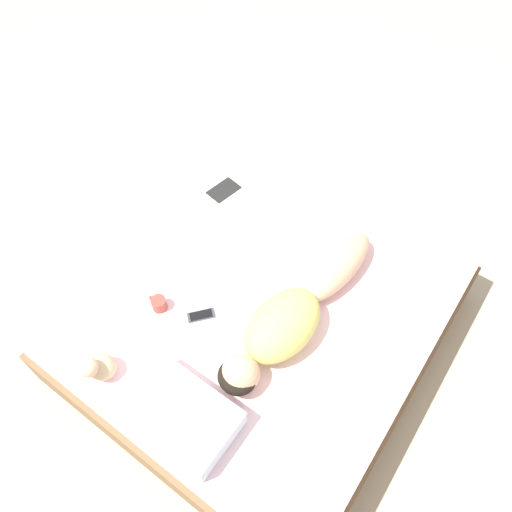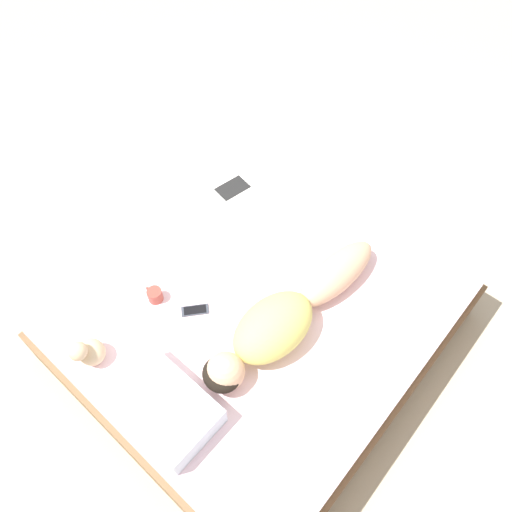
% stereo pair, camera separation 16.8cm
% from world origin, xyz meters
% --- Properties ---
extents(ground_plane, '(12.00, 12.00, 0.00)m').
position_xyz_m(ground_plane, '(0.00, 0.00, 0.00)').
color(ground_plane, '#B7A88E').
extents(bed, '(1.90, 2.10, 0.53)m').
position_xyz_m(bed, '(0.00, 0.00, 0.26)').
color(bed, brown).
rests_on(bed, ground_plane).
extents(person, '(0.35, 1.25, 0.24)m').
position_xyz_m(person, '(-0.24, 0.08, 0.64)').
color(person, tan).
rests_on(person, bed).
extents(open_magazine, '(0.46, 0.36, 0.01)m').
position_xyz_m(open_magazine, '(0.56, -0.46, 0.54)').
color(open_magazine, silver).
rests_on(open_magazine, bed).
extents(coffee_mug, '(0.11, 0.08, 0.08)m').
position_xyz_m(coffee_mug, '(0.41, 0.42, 0.57)').
color(coffee_mug, '#993D33').
rests_on(coffee_mug, bed).
extents(cell_phone, '(0.14, 0.15, 0.01)m').
position_xyz_m(cell_phone, '(0.19, 0.33, 0.54)').
color(cell_phone, '#333842').
rests_on(cell_phone, bed).
extents(plush_toy, '(0.15, 0.17, 0.20)m').
position_xyz_m(plush_toy, '(0.39, 0.88, 0.62)').
color(plush_toy, '#D1B289').
rests_on(plush_toy, bed).
extents(pillow, '(0.51, 0.33, 0.14)m').
position_xyz_m(pillow, '(-0.10, 0.81, 0.60)').
color(pillow, silver).
rests_on(pillow, bed).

